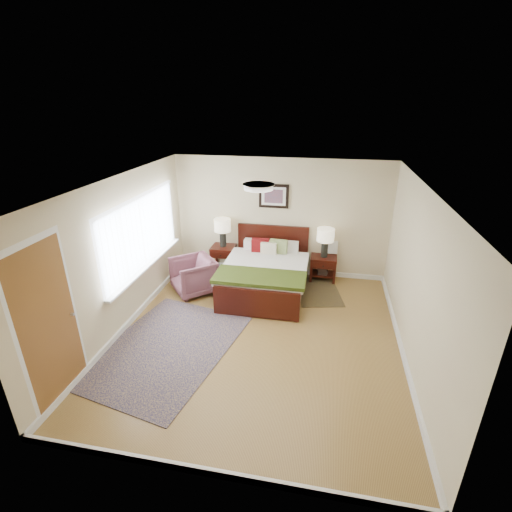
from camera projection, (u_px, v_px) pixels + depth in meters
name	position (u px, v px, depth m)	size (l,w,h in m)	color
floor	(258.00, 336.00, 6.05)	(5.00, 5.00, 0.00)	olive
back_wall	(280.00, 218.00, 7.81)	(4.50, 0.04, 2.50)	#C8BD91
front_wall	(207.00, 382.00, 3.30)	(4.50, 0.04, 2.50)	#C8BD91
left_wall	(121.00, 256.00, 5.95)	(0.04, 5.00, 2.50)	#C8BD91
right_wall	(417.00, 280.00, 5.17)	(0.04, 5.00, 2.50)	#C8BD91
ceiling	(259.00, 184.00, 5.07)	(4.50, 5.00, 0.02)	white
window	(143.00, 234.00, 6.52)	(0.11, 2.72, 1.32)	silver
door	(49.00, 326.00, 4.44)	(0.06, 1.00, 2.18)	silver
ceil_fixture	(259.00, 186.00, 5.08)	(0.44, 0.44, 0.08)	white
bed	(265.00, 269.00, 7.26)	(1.65, 1.98, 1.07)	#340E07
wall_art	(274.00, 196.00, 7.63)	(0.62, 0.05, 0.50)	black
nightstand_left	(223.00, 252.00, 8.10)	(0.51, 0.46, 0.60)	#340E07
nightstand_right	(323.00, 266.00, 7.79)	(0.54, 0.40, 0.53)	#340E07
lamp_left	(223.00, 227.00, 7.90)	(0.35, 0.35, 0.61)	black
lamp_right	(325.00, 237.00, 7.55)	(0.35, 0.35, 0.61)	black
armchair	(194.00, 276.00, 7.29)	(0.76, 0.78, 0.71)	brown
rug_persian	(166.00, 348.00, 5.76)	(1.82, 2.57, 0.01)	#0C103C
rug_navy	(318.00, 291.00, 7.44)	(0.82, 1.23, 0.01)	black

